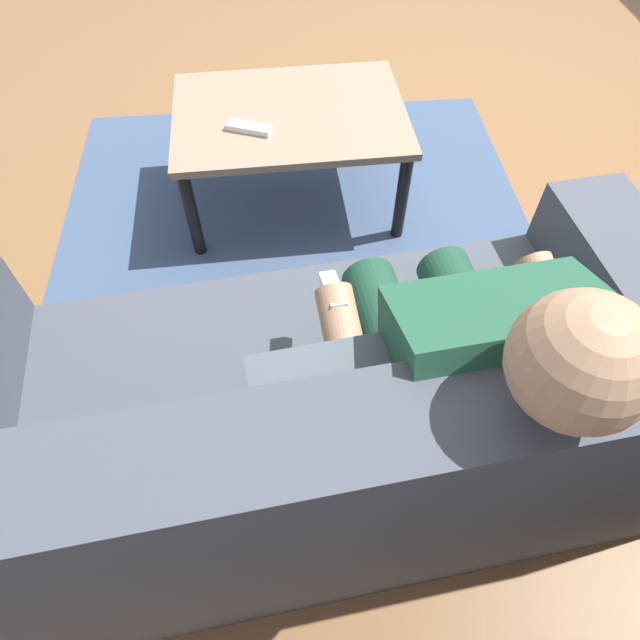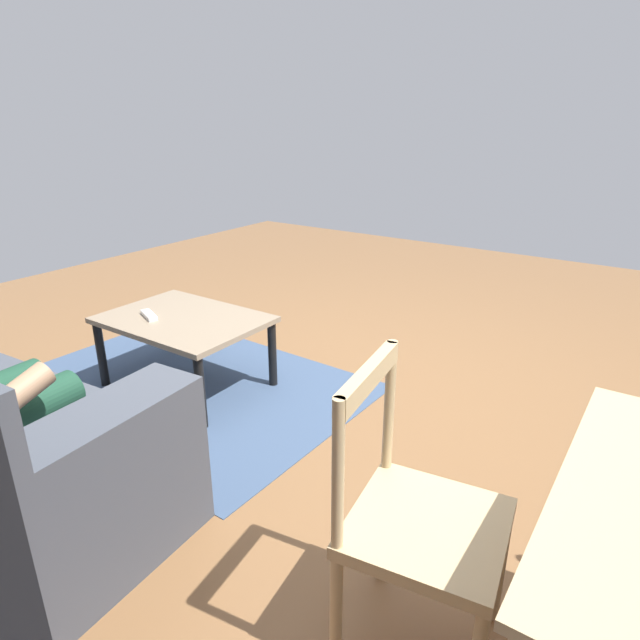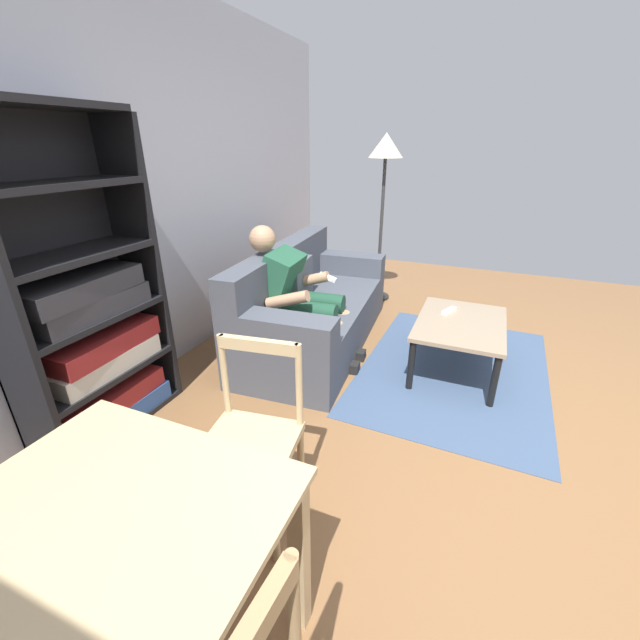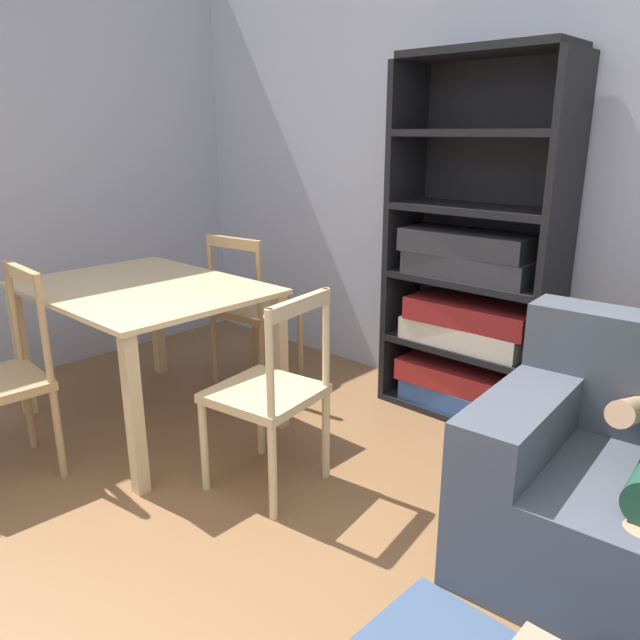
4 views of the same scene
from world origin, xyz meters
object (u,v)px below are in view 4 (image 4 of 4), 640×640
dining_table (143,307)px  dining_chair_facing_couch (270,394)px  bookshelf (472,284)px  dining_chair_near_wall (254,310)px

dining_table → dining_chair_facing_couch: dining_chair_facing_couch is taller
bookshelf → dining_chair_near_wall: bearing=-157.1°
dining_chair_facing_couch → dining_chair_near_wall: bearing=142.0°
bookshelf → dining_chair_facing_couch: 1.30m
dining_chair_near_wall → bookshelf: bearing=22.9°
bookshelf → dining_chair_near_wall: 1.32m
bookshelf → dining_chair_near_wall: bookshelf is taller
dining_chair_near_wall → dining_chair_facing_couch: bearing=-38.0°
dining_table → dining_chair_facing_couch: size_ratio=1.40×
dining_chair_near_wall → dining_chair_facing_couch: size_ratio=1.05×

